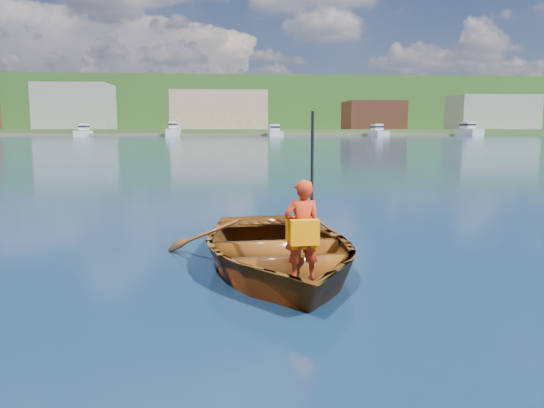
# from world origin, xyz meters

# --- Properties ---
(ground) EXTENTS (600.00, 600.00, 0.00)m
(ground) POSITION_xyz_m (0.00, 0.00, 0.00)
(ground) COLOR #11283A
(ground) RESTS_ON ground
(rowboat) EXTENTS (3.41, 4.49, 0.87)m
(rowboat) POSITION_xyz_m (-0.27, -0.54, 0.29)
(rowboat) COLOR brown
(rowboat) RESTS_ON ground
(child_paddler) EXTENTS (0.47, 0.37, 2.00)m
(child_paddler) POSITION_xyz_m (-0.03, -1.42, 0.70)
(child_paddler) COLOR red
(child_paddler) RESTS_ON ground
(shoreline) EXTENTS (400.00, 140.00, 22.00)m
(shoreline) POSITION_xyz_m (0.00, 236.61, 10.32)
(shoreline) COLOR #355C26
(shoreline) RESTS_ON ground
(dock) EXTENTS (159.93, 14.28, 0.80)m
(dock) POSITION_xyz_m (6.16, 148.00, 0.40)
(dock) COLOR brown
(dock) RESTS_ON ground
(waterfront_buildings) EXTENTS (202.00, 16.00, 14.00)m
(waterfront_buildings) POSITION_xyz_m (-7.74, 165.00, 7.74)
(waterfront_buildings) COLOR brown
(waterfront_buildings) RESTS_ON ground
(marina_yachts) EXTENTS (142.44, 13.34, 4.38)m
(marina_yachts) POSITION_xyz_m (7.65, 143.32, 1.36)
(marina_yachts) COLOR silver
(marina_yachts) RESTS_ON ground
(hillside_trees) EXTENTS (270.74, 81.29, 26.25)m
(hillside_trees) POSITION_xyz_m (-33.32, 232.70, 17.04)
(hillside_trees) COLOR #382314
(hillside_trees) RESTS_ON ground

